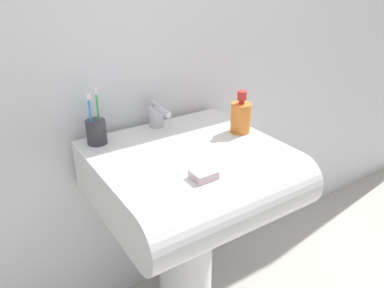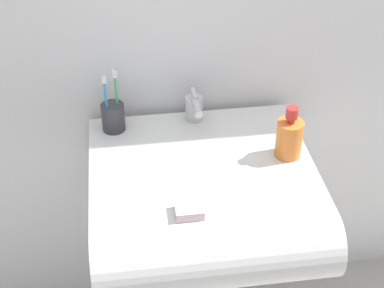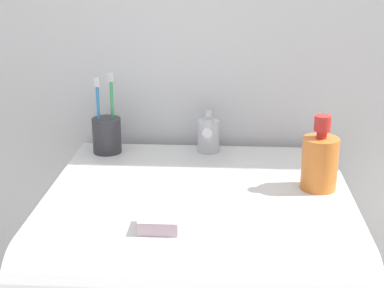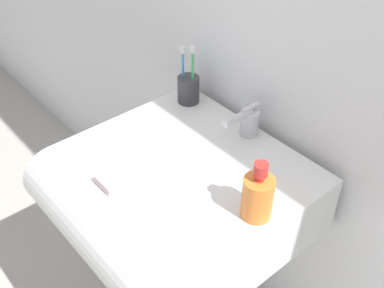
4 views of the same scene
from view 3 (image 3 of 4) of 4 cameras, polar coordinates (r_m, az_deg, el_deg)
The scene contains 5 objects.
sink_basin at distance 1.16m, azimuth 0.57°, elevation -9.22°, with size 0.59×0.58×0.17m.
faucet at distance 1.35m, azimuth 1.59°, elevation 1.00°, with size 0.05×0.12×0.09m.
toothbrush_cup at distance 1.36m, azimuth -8.27°, elevation 0.97°, with size 0.07×0.07×0.19m.
soap_bottle at distance 1.17m, azimuth 12.30°, elevation -1.67°, with size 0.07×0.07×0.15m.
bar_soap at distance 1.00m, azimuth -3.18°, elevation -7.62°, with size 0.07×0.06×0.02m, color silver.
Camera 3 is at (0.05, -1.08, 1.23)m, focal length 55.00 mm.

